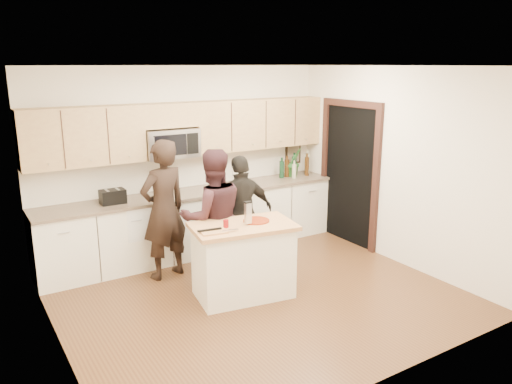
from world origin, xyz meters
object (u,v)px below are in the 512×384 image
woman_left (164,210)px  woman_center (213,217)px  island (243,260)px  woman_right (242,213)px  toaster (113,197)px

woman_left → woman_center: woman_left is taller
island → woman_right: bearing=70.0°
woman_center → woman_right: 0.59m
woman_center → woman_left: bearing=-34.8°
island → woman_right: woman_right is taller
woman_center → woman_right: bearing=-147.1°
woman_left → woman_center: (0.46, -0.48, -0.05)m
toaster → woman_right: bearing=-28.6°
woman_left → woman_right: bearing=151.5°
island → woman_center: bearing=110.9°
woman_left → woman_center: bearing=120.2°
toaster → woman_left: 0.74m
woman_center → woman_right: woman_center is taller
toaster → woman_center: woman_center is taller
island → woman_right: 0.93m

